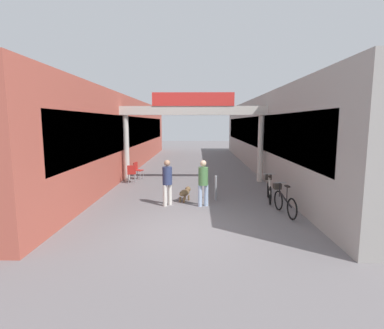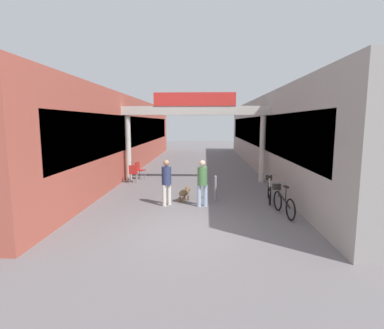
% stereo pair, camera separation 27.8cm
% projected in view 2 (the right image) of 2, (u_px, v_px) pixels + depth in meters
% --- Properties ---
extents(ground_plane, '(80.00, 80.00, 0.00)m').
position_uv_depth(ground_plane, '(187.00, 229.00, 8.34)').
color(ground_plane, slate).
extents(storefront_left, '(3.00, 26.00, 4.39)m').
position_uv_depth(storefront_left, '(117.00, 134.00, 19.13)').
color(storefront_left, '#B25142').
rests_on(storefront_left, ground_plane).
extents(storefront_right, '(3.00, 26.00, 4.39)m').
position_uv_depth(storefront_right, '(278.00, 135.00, 18.71)').
color(storefront_right, '#9E9993').
rests_on(storefront_right, ground_plane).
extents(arcade_sign_gateway, '(7.40, 0.47, 4.37)m').
position_uv_depth(arcade_sign_gateway, '(195.00, 119.00, 14.67)').
color(arcade_sign_gateway, beige).
rests_on(arcade_sign_gateway, ground_plane).
extents(pedestrian_with_dog, '(0.44, 0.44, 1.64)m').
position_uv_depth(pedestrian_with_dog, '(202.00, 180.00, 10.48)').
color(pedestrian_with_dog, '#A5BFE0').
rests_on(pedestrian_with_dog, ground_plane).
extents(pedestrian_companion, '(0.48, 0.48, 1.64)m').
position_uv_depth(pedestrian_companion, '(167.00, 180.00, 10.61)').
color(pedestrian_companion, silver).
rests_on(pedestrian_companion, ground_plane).
extents(dog_on_leash, '(0.52, 0.73, 0.51)m').
position_uv_depth(dog_on_leash, '(185.00, 193.00, 11.29)').
color(dog_on_leash, brown).
rests_on(dog_on_leash, ground_plane).
extents(bicycle_black_nearest, '(0.46, 1.68, 0.98)m').
position_uv_depth(bicycle_black_nearest, '(282.00, 201.00, 9.62)').
color(bicycle_black_nearest, black).
rests_on(bicycle_black_nearest, ground_plane).
extents(bicycle_silver_second, '(0.47, 1.68, 0.98)m').
position_uv_depth(bicycle_silver_second, '(269.00, 189.00, 11.31)').
color(bicycle_silver_second, black).
rests_on(bicycle_silver_second, ground_plane).
extents(bollard_post_metal, '(0.10, 0.10, 0.95)m').
position_uv_depth(bollard_post_metal, '(215.00, 188.00, 11.38)').
color(bollard_post_metal, gray).
rests_on(bollard_post_metal, ground_plane).
extents(cafe_chair_red_nearer, '(0.45, 0.45, 0.89)m').
position_uv_depth(cafe_chair_red_nearer, '(133.00, 172.00, 14.63)').
color(cafe_chair_red_nearer, gray).
rests_on(cafe_chair_red_nearer, ground_plane).
extents(cafe_chair_red_farther, '(0.50, 0.50, 0.89)m').
position_uv_depth(cafe_chair_red_farther, '(139.00, 169.00, 15.67)').
color(cafe_chair_red_farther, gray).
rests_on(cafe_chair_red_farther, ground_plane).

